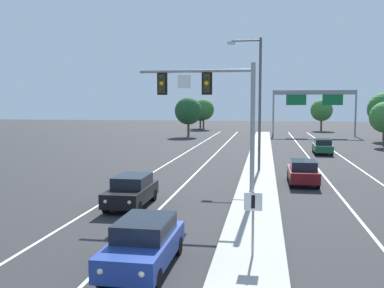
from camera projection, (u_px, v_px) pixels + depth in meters
The scene contains 17 objects.
median_island at pixel (257, 189), 26.94m from camera, with size 2.40×110.00×0.15m, color #9E9B93.
lane_stripe_oncoming_center at pixel (198, 171), 34.59m from camera, with size 0.14×100.00×0.01m, color silver.
lane_stripe_receding_center at pixel (322, 174), 33.06m from camera, with size 0.14×100.00×0.01m, color silver.
edge_stripe_left at pixel (157, 170), 35.13m from camera, with size 0.14×100.00×0.01m, color silver.
edge_stripe_right at pixel (369, 175), 32.52m from camera, with size 0.14×100.00×0.01m, color silver.
overhead_signal_mast at pixel (216, 103), 23.34m from camera, with size 6.18×0.44×7.20m.
median_sign_post at pixel (253, 214), 14.61m from camera, with size 0.60×0.10×2.20m.
street_lamp_median at pixel (257, 96), 33.38m from camera, with size 2.58×0.28×10.00m.
car_oncoming_blue at pixel (144, 243), 13.97m from camera, with size 1.84×4.48×1.58m.
car_oncoming_black at pixel (131, 190), 22.51m from camera, with size 1.84×4.48×1.58m.
car_receding_darkred at pixel (303, 172), 28.76m from camera, with size 1.84×4.48×1.58m.
car_receding_green at pixel (323, 146), 46.09m from camera, with size 1.92×4.51×1.58m.
highway_sign_gantry at pixel (314, 98), 71.60m from camera, with size 13.28×0.42×7.50m.
tree_far_right_a at pixel (322, 110), 86.12m from camera, with size 4.25×4.25×6.15m.
tree_far_left_c at pixel (188, 111), 70.42m from camera, with size 4.36×4.36×6.30m.
tree_far_left_a at pixel (200, 113), 94.80m from camera, with size 3.55×3.55×5.14m.
tree_far_left_b at pixel (204, 110), 90.29m from camera, with size 4.33×4.33×6.27m.
Camera 1 is at (0.44, -8.88, 5.21)m, focal length 41.38 mm.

